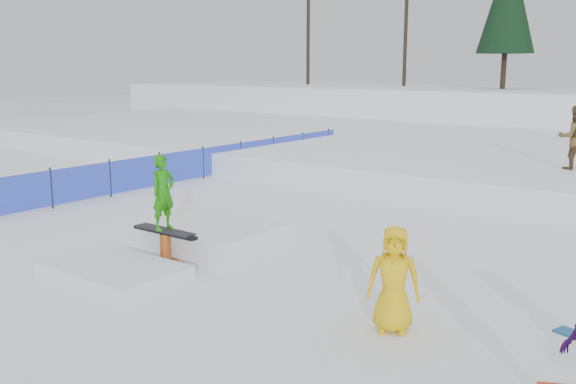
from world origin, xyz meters
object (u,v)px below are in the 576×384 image
Objects in this scene: safety_fence at (203,162)px; walker_olive at (574,138)px; spectator_yellow at (394,279)px; jib_rail_feature at (187,242)px.

walker_olive is at bearing 21.89° from safety_fence.
spectator_yellow is (11.00, -7.44, 0.22)m from safety_fence.
walker_olive is (10.57, 4.25, 1.16)m from safety_fence.
safety_fence is at bearing -9.83° from walker_olive.
jib_rail_feature is at bearing 35.85° from walker_olive.
walker_olive is 11.74m from spectator_yellow.
jib_rail_feature is at bearing -47.71° from safety_fence.
jib_rail_feature is (-4.51, -10.92, -1.41)m from walker_olive.
walker_olive is 1.19× the size of spectator_yellow.
safety_fence is 11.46m from walker_olive.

